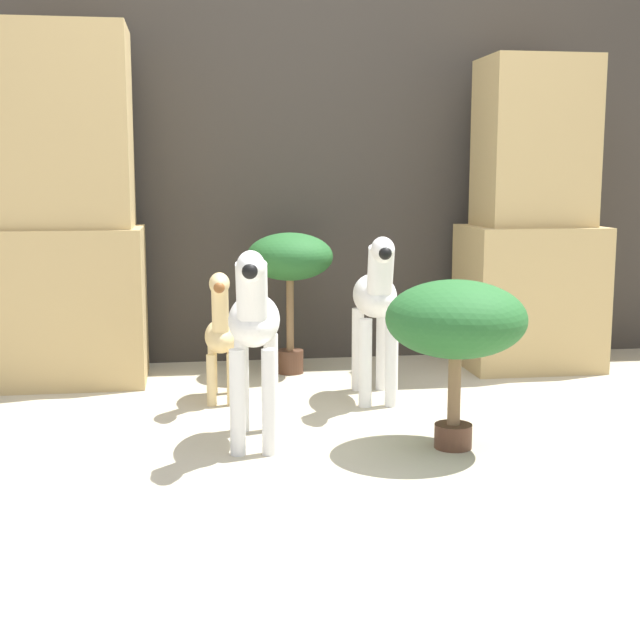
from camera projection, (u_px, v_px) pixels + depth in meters
name	position (u px, v px, depth m)	size (l,w,h in m)	color
ground_plane	(369.00, 467.00, 2.68)	(14.00, 14.00, 0.00)	#B2A88E
wall_back	(299.00, 125.00, 4.13)	(6.40, 0.08, 2.20)	#38332D
rock_pillar_left	(70.00, 220.00, 3.70)	(0.59, 0.45, 1.47)	tan
rock_pillar_right	(531.00, 233.00, 4.00)	(0.59, 0.45, 1.38)	tan
zebra_right	(376.00, 302.00, 3.42)	(0.20, 0.50, 0.65)	white
zebra_left	(254.00, 328.00, 2.84)	(0.21, 0.50, 0.65)	white
giraffe_figurine	(221.00, 332.00, 3.41)	(0.14, 0.40, 0.52)	#E0C184
potted_palm_front	(290.00, 262.00, 3.88)	(0.38, 0.38, 0.62)	#513323
potted_palm_back	(456.00, 322.00, 2.81)	(0.45, 0.45, 0.54)	#513323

